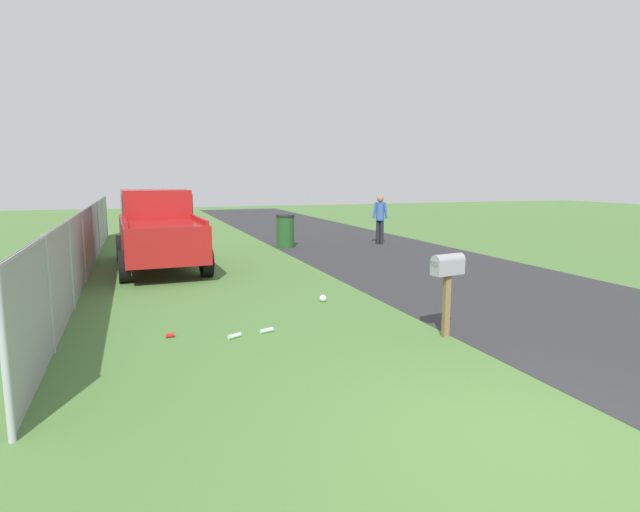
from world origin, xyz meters
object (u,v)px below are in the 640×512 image
(mailbox, at_px, (448,270))
(pedestrian, at_px, (380,216))
(pickup_truck, at_px, (158,227))
(trash_bin, at_px, (285,231))

(mailbox, xyz_separation_m, pedestrian, (10.39, -3.99, -0.01))
(mailbox, relative_size, pickup_truck, 0.24)
(pickup_truck, xyz_separation_m, trash_bin, (2.67, -4.33, -0.53))
(trash_bin, bearing_deg, pedestrian, -94.67)
(mailbox, height_order, pedestrian, pedestrian)
(pickup_truck, bearing_deg, pedestrian, -75.59)
(trash_bin, relative_size, pedestrian, 0.65)
(trash_bin, bearing_deg, mailbox, 177.45)
(pickup_truck, distance_m, trash_bin, 5.12)
(pedestrian, bearing_deg, trash_bin, 120.72)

